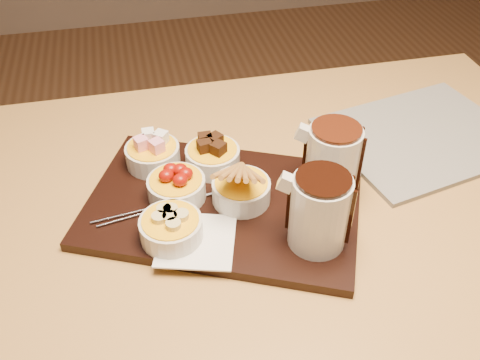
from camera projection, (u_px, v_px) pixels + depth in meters
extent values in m
cube|color=#B38442|center=(283.00, 195.00, 0.99)|extent=(1.20, 0.80, 0.04)
cylinder|color=#B38442|center=(40.00, 247.00, 1.39)|extent=(0.06, 0.06, 0.71)
cylinder|color=#B38442|center=(420.00, 187.00, 1.57)|extent=(0.06, 0.06, 0.71)
cube|color=black|center=(223.00, 205.00, 0.92)|extent=(0.54, 0.46, 0.02)
cube|color=white|center=(196.00, 240.00, 0.85)|extent=(0.15, 0.15, 0.00)
cylinder|color=beige|center=(153.00, 155.00, 0.99)|extent=(0.10, 0.10, 0.04)
cylinder|color=beige|center=(213.00, 158.00, 0.98)|extent=(0.10, 0.10, 0.04)
cylinder|color=beige|center=(177.00, 188.00, 0.91)|extent=(0.10, 0.10, 0.04)
cylinder|color=beige|center=(241.00, 191.00, 0.91)|extent=(0.10, 0.10, 0.04)
cylinder|color=beige|center=(171.00, 229.00, 0.84)|extent=(0.10, 0.10, 0.04)
cylinder|color=silver|center=(319.00, 212.00, 0.81)|extent=(0.12, 0.12, 0.12)
cylinder|color=silver|center=(332.00, 161.00, 0.90)|extent=(0.12, 0.12, 0.12)
cube|color=beige|center=(422.00, 136.00, 1.09)|extent=(0.42, 0.36, 0.01)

